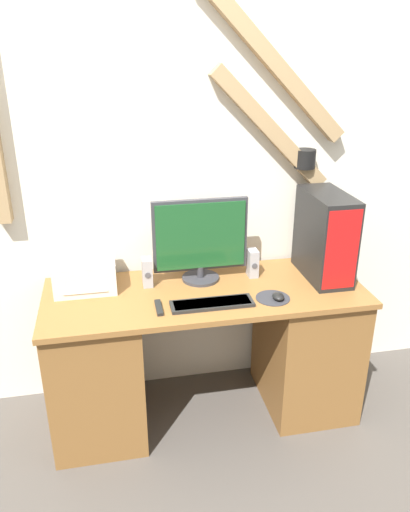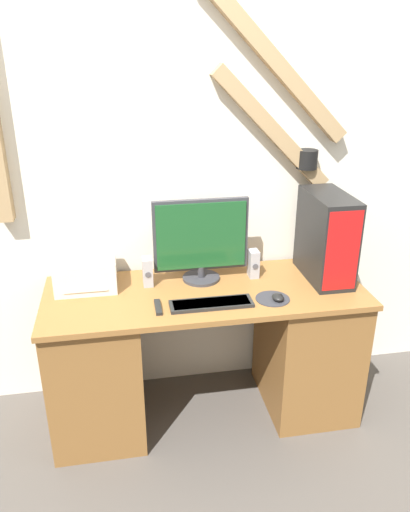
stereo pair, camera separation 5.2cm
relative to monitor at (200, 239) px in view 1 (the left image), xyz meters
name	(u,v)px [view 1 (the left image)]	position (x,y,z in m)	size (l,w,h in m)	color
ground_plane	(217,450)	(0.00, -0.46, -1.04)	(12.00, 12.00, 0.00)	#4C4742
wall_back	(192,170)	(0.00, 0.23, 0.32)	(6.40, 0.17, 2.70)	silver
desk	(205,352)	(0.00, -0.14, -0.63)	(1.70, 0.64, 0.80)	brown
monitor	(200,239)	(0.00, 0.00, 0.00)	(0.52, 0.21, 0.46)	#333338
keyboard	(212,303)	(0.00, -0.31, -0.23)	(0.42, 0.12, 0.02)	black
mousepad	(273,298)	(0.33, -0.30, -0.24)	(0.18, 0.18, 0.00)	#2D2D33
mouse	(278,296)	(0.35, -0.32, -0.22)	(0.06, 0.08, 0.03)	black
computer_tower	(325,236)	(0.68, -0.09, 0.00)	(0.20, 0.42, 0.48)	black
printer	(85,273)	(-0.62, 0.02, -0.15)	(0.32, 0.27, 0.17)	beige
speaker_left	(147,272)	(-0.29, -0.02, -0.16)	(0.05, 0.08, 0.16)	#99999E
speaker_right	(253,263)	(0.30, -0.02, -0.16)	(0.05, 0.08, 0.16)	#99999E
remote_control	(159,308)	(-0.26, -0.29, -0.23)	(0.03, 0.15, 0.02)	black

